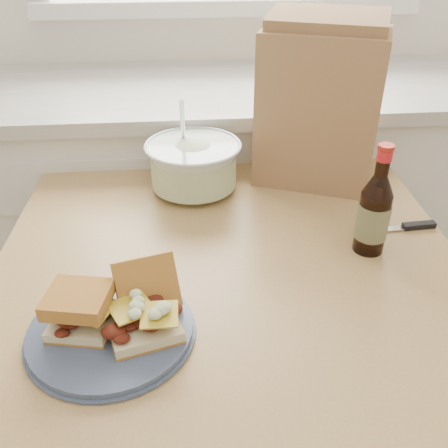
{
  "coord_description": "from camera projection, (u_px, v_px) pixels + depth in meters",
  "views": [
    {
      "loc": [
        -0.18,
        0.13,
        1.41
      ],
      "look_at": [
        -0.11,
        0.96,
        0.88
      ],
      "focal_mm": 40.0,
      "sensor_mm": 36.0,
      "label": 1
    }
  ],
  "objects": [
    {
      "name": "beer_bottle",
      "position": [
        374.0,
        213.0,
        1.01
      ],
      "size": [
        0.07,
        0.07,
        0.24
      ],
      "rotation": [
        0.0,
        0.0,
        0.15
      ],
      "color": "black",
      "rests_on": "dining_table"
    },
    {
      "name": "sandwich_right",
      "position": [
        145.0,
        307.0,
        0.83
      ],
      "size": [
        0.14,
        0.18,
        0.1
      ],
      "rotation": [
        0.0,
        0.0,
        0.27
      ],
      "color": "beige",
      "rests_on": "plate"
    },
    {
      "name": "plate",
      "position": [
        111.0,
        331.0,
        0.84
      ],
      "size": [
        0.28,
        0.28,
        0.02
      ],
      "primitive_type": "cylinder",
      "color": "#414F6A",
      "rests_on": "dining_table"
    },
    {
      "name": "coleslaw_bowl",
      "position": [
        194.0,
        167.0,
        1.25
      ],
      "size": [
        0.24,
        0.24,
        0.24
      ],
      "color": "silver",
      "rests_on": "dining_table"
    },
    {
      "name": "dining_table",
      "position": [
        228.0,
        292.0,
        1.12
      ],
      "size": [
        0.98,
        0.98,
        0.8
      ],
      "rotation": [
        0.0,
        0.0,
        -0.03
      ],
      "color": "tan",
      "rests_on": "ground"
    },
    {
      "name": "paper_bag",
      "position": [
        319.0,
        109.0,
        1.24
      ],
      "size": [
        0.34,
        0.28,
        0.38
      ],
      "primitive_type": "cube",
      "rotation": [
        0.0,
        0.0,
        -0.38
      ],
      "color": "#AD7B54",
      "rests_on": "dining_table"
    },
    {
      "name": "sandwich_left",
      "position": [
        80.0,
        310.0,
        0.81
      ],
      "size": [
        0.12,
        0.11,
        0.07
      ],
      "rotation": [
        0.0,
        0.0,
        -0.2
      ],
      "color": "beige",
      "rests_on": "plate"
    },
    {
      "name": "cabinet_run",
      "position": [
        235.0,
        209.0,
        1.84
      ],
      "size": [
        2.5,
        0.64,
        0.94
      ],
      "color": "white",
      "rests_on": "ground"
    },
    {
      "name": "knife",
      "position": [
        409.0,
        227.0,
        1.12
      ],
      "size": [
        0.19,
        0.03,
        0.01
      ],
      "rotation": [
        0.0,
        0.0,
        0.07
      ],
      "color": "silver",
      "rests_on": "dining_table"
    }
  ]
}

